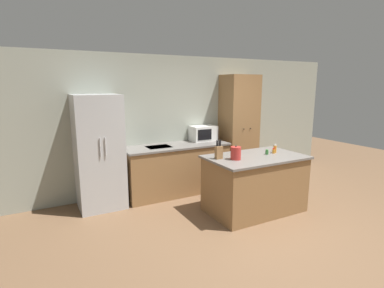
% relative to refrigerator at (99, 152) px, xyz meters
% --- Properties ---
extents(ground_plane, '(14.00, 14.00, 0.00)m').
position_rel_refrigerator_xyz_m(ground_plane, '(1.91, -1.96, -0.95)').
color(ground_plane, brown).
extents(wall_back, '(7.20, 0.06, 2.60)m').
position_rel_refrigerator_xyz_m(wall_back, '(1.91, 0.37, 0.35)').
color(wall_back, '#9EA393').
rests_on(wall_back, ground_plane).
extents(refrigerator, '(0.74, 0.71, 1.90)m').
position_rel_refrigerator_xyz_m(refrigerator, '(0.00, 0.00, 0.00)').
color(refrigerator, '#B7BABC').
rests_on(refrigerator, ground_plane).
extents(back_counter, '(2.02, 0.72, 0.94)m').
position_rel_refrigerator_xyz_m(back_counter, '(1.42, 0.00, -0.48)').
color(back_counter, olive).
rests_on(back_counter, ground_plane).
extents(pantry_cabinet, '(0.70, 0.57, 2.25)m').
position_rel_refrigerator_xyz_m(pantry_cabinet, '(2.91, 0.07, 0.18)').
color(pantry_cabinet, olive).
rests_on(pantry_cabinet, ground_plane).
extents(kitchen_island, '(1.57, 0.96, 0.92)m').
position_rel_refrigerator_xyz_m(kitchen_island, '(2.19, -1.36, -0.49)').
color(kitchen_island, olive).
rests_on(kitchen_island, ground_plane).
extents(microwave, '(0.51, 0.34, 0.30)m').
position_rel_refrigerator_xyz_m(microwave, '(2.09, 0.16, 0.14)').
color(microwave, white).
rests_on(microwave, back_counter).
extents(knife_block, '(0.11, 0.07, 0.30)m').
position_rel_refrigerator_xyz_m(knife_block, '(1.57, -1.23, 0.08)').
color(knife_block, olive).
rests_on(knife_block, kitchen_island).
extents(spice_bottle_tall_dark, '(0.05, 0.05, 0.08)m').
position_rel_refrigerator_xyz_m(spice_bottle_tall_dark, '(2.43, -1.36, 0.01)').
color(spice_bottle_tall_dark, '#337033').
rests_on(spice_bottle_tall_dark, kitchen_island).
extents(spice_bottle_short_red, '(0.04, 0.04, 0.10)m').
position_rel_refrigerator_xyz_m(spice_bottle_short_red, '(2.73, -1.21, 0.02)').
color(spice_bottle_short_red, beige).
rests_on(spice_bottle_short_red, kitchen_island).
extents(spice_bottle_amber_oil, '(0.05, 0.05, 0.09)m').
position_rel_refrigerator_xyz_m(spice_bottle_amber_oil, '(2.58, -1.35, 0.02)').
color(spice_bottle_amber_oil, orange).
rests_on(spice_bottle_amber_oil, kitchen_island).
extents(spice_bottle_green_herb, '(0.05, 0.05, 0.14)m').
position_rel_refrigerator_xyz_m(spice_bottle_green_herb, '(2.64, -1.31, 0.04)').
color(spice_bottle_green_herb, orange).
rests_on(spice_bottle_green_herb, kitchen_island).
extents(kettle, '(0.16, 0.16, 0.22)m').
position_rel_refrigerator_xyz_m(kettle, '(1.77, -1.39, 0.07)').
color(kettle, '#B72D28').
rests_on(kettle, kitchen_island).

